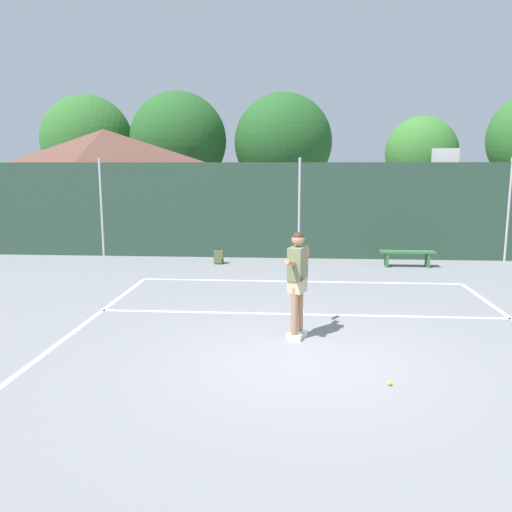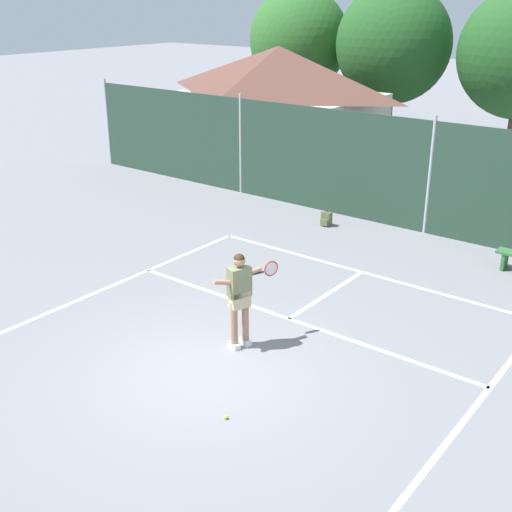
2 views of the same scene
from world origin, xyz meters
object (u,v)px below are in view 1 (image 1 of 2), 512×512
(tennis_player, at_px, (298,275))
(tennis_ball, at_px, (389,383))
(courtside_bench, at_px, (407,255))
(backpack_olive, at_px, (219,258))
(basketball_hoop, at_px, (443,186))

(tennis_player, xyz_separation_m, tennis_ball, (1.25, -1.91, -1.08))
(courtside_bench, bearing_deg, tennis_ball, -103.33)
(tennis_ball, xyz_separation_m, backpack_olive, (-3.61, 8.72, 0.16))
(tennis_player, bearing_deg, backpack_olive, 109.13)
(basketball_hoop, xyz_separation_m, backpack_olive, (-7.32, -2.54, -2.12))
(basketball_hoop, bearing_deg, tennis_player, -117.95)
(backpack_olive, relative_size, courtside_bench, 0.29)
(tennis_ball, distance_m, backpack_olive, 9.44)
(backpack_olive, bearing_deg, courtside_bench, -0.98)
(basketball_hoop, bearing_deg, tennis_ball, -108.24)
(tennis_ball, xyz_separation_m, courtside_bench, (2.04, 8.62, 0.33))
(basketball_hoop, height_order, tennis_player, basketball_hoop)
(basketball_hoop, relative_size, tennis_ball, 53.79)
(tennis_player, bearing_deg, basketball_hoop, 62.05)
(courtside_bench, bearing_deg, tennis_player, -116.13)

